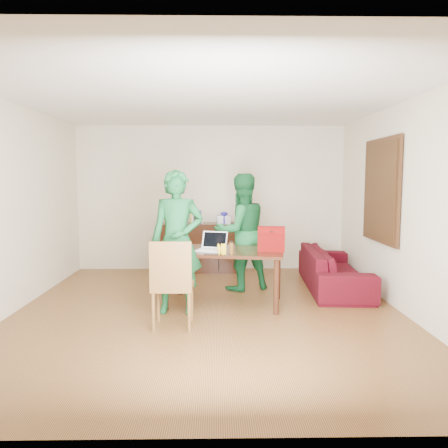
{
  "coord_description": "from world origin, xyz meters",
  "views": [
    {
      "loc": [
        0.12,
        -5.49,
        1.73
      ],
      "look_at": [
        0.22,
        0.59,
        1.09
      ],
      "focal_mm": 35.0,
      "sensor_mm": 36.0,
      "label": 1
    }
  ],
  "objects_px": {
    "person_far": "(241,232)",
    "bottle": "(231,248)",
    "person_near": "(177,242)",
    "table": "(224,257)",
    "sofa": "(334,269)",
    "chair": "(173,302)",
    "red_bag": "(271,241)",
    "laptop": "(211,247)"
  },
  "relations": [
    {
      "from": "person_far",
      "to": "bottle",
      "type": "xyz_separation_m",
      "value": [
        -0.19,
        -1.13,
        -0.06
      ]
    },
    {
      "from": "person_near",
      "to": "table",
      "type": "bearing_deg",
      "value": 33.4
    },
    {
      "from": "person_near",
      "to": "sofa",
      "type": "height_order",
      "value": "person_near"
    },
    {
      "from": "table",
      "to": "chair",
      "type": "xyz_separation_m",
      "value": [
        -0.61,
        -0.93,
        -0.36
      ]
    },
    {
      "from": "table",
      "to": "red_bag",
      "type": "distance_m",
      "value": 0.68
    },
    {
      "from": "chair",
      "to": "red_bag",
      "type": "xyz_separation_m",
      "value": [
        1.24,
        0.83,
        0.58
      ]
    },
    {
      "from": "person_far",
      "to": "red_bag",
      "type": "xyz_separation_m",
      "value": [
        0.35,
        -0.91,
        -0.01
      ]
    },
    {
      "from": "bottle",
      "to": "sofa",
      "type": "bearing_deg",
      "value": 34.75
    },
    {
      "from": "red_bag",
      "to": "chair",
      "type": "bearing_deg",
      "value": -138.34
    },
    {
      "from": "bottle",
      "to": "sofa",
      "type": "xyz_separation_m",
      "value": [
        1.65,
        1.14,
        -0.53
      ]
    },
    {
      "from": "person_far",
      "to": "sofa",
      "type": "height_order",
      "value": "person_far"
    },
    {
      "from": "chair",
      "to": "bottle",
      "type": "xyz_separation_m",
      "value": [
        0.7,
        0.61,
        0.54
      ]
    },
    {
      "from": "table",
      "to": "bottle",
      "type": "xyz_separation_m",
      "value": [
        0.09,
        -0.32,
        0.18
      ]
    },
    {
      "from": "person_near",
      "to": "red_bag",
      "type": "xyz_separation_m",
      "value": [
        1.24,
        0.25,
        -0.03
      ]
    },
    {
      "from": "laptop",
      "to": "table",
      "type": "bearing_deg",
      "value": 42.67
    },
    {
      "from": "chair",
      "to": "person_near",
      "type": "xyz_separation_m",
      "value": [
        0.0,
        0.57,
        0.62
      ]
    },
    {
      "from": "person_far",
      "to": "sofa",
      "type": "bearing_deg",
      "value": 158.98
    },
    {
      "from": "laptop",
      "to": "red_bag",
      "type": "distance_m",
      "value": 0.82
    },
    {
      "from": "table",
      "to": "person_far",
      "type": "bearing_deg",
      "value": 80.7
    },
    {
      "from": "red_bag",
      "to": "bottle",
      "type": "bearing_deg",
      "value": -150.18
    },
    {
      "from": "table",
      "to": "person_far",
      "type": "relative_size",
      "value": 0.97
    },
    {
      "from": "person_near",
      "to": "person_far",
      "type": "xyz_separation_m",
      "value": [
        0.88,
        1.16,
        -0.02
      ]
    },
    {
      "from": "laptop",
      "to": "person_near",
      "type": "bearing_deg",
      "value": -127.86
    },
    {
      "from": "chair",
      "to": "red_bag",
      "type": "height_order",
      "value": "chair"
    },
    {
      "from": "chair",
      "to": "laptop",
      "type": "height_order",
      "value": "chair"
    },
    {
      "from": "sofa",
      "to": "person_far",
      "type": "bearing_deg",
      "value": 94.26
    },
    {
      "from": "person_near",
      "to": "bottle",
      "type": "distance_m",
      "value": 0.7
    },
    {
      "from": "table",
      "to": "chair",
      "type": "bearing_deg",
      "value": -113.72
    },
    {
      "from": "person_near",
      "to": "red_bag",
      "type": "height_order",
      "value": "person_near"
    },
    {
      "from": "laptop",
      "to": "bottle",
      "type": "height_order",
      "value": "laptop"
    },
    {
      "from": "laptop",
      "to": "bottle",
      "type": "bearing_deg",
      "value": -22.91
    },
    {
      "from": "table",
      "to": "laptop",
      "type": "height_order",
      "value": "laptop"
    },
    {
      "from": "person_far",
      "to": "sofa",
      "type": "xyz_separation_m",
      "value": [
        1.46,
        0.02,
        -0.59
      ]
    },
    {
      "from": "bottle",
      "to": "red_bag",
      "type": "distance_m",
      "value": 0.59
    },
    {
      "from": "sofa",
      "to": "person_near",
      "type": "bearing_deg",
      "value": 120.33
    },
    {
      "from": "table",
      "to": "person_near",
      "type": "xyz_separation_m",
      "value": [
        -0.61,
        -0.36,
        0.26
      ]
    },
    {
      "from": "chair",
      "to": "bottle",
      "type": "height_order",
      "value": "chair"
    },
    {
      "from": "chair",
      "to": "sofa",
      "type": "relative_size",
      "value": 0.49
    },
    {
      "from": "person_near",
      "to": "laptop",
      "type": "relative_size",
      "value": 4.4
    },
    {
      "from": "red_bag",
      "to": "sofa",
      "type": "bearing_deg",
      "value": 47.99
    },
    {
      "from": "table",
      "to": "red_bag",
      "type": "xyz_separation_m",
      "value": [
        0.63,
        -0.11,
        0.23
      ]
    },
    {
      "from": "chair",
      "to": "person_far",
      "type": "relative_size",
      "value": 0.57
    }
  ]
}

